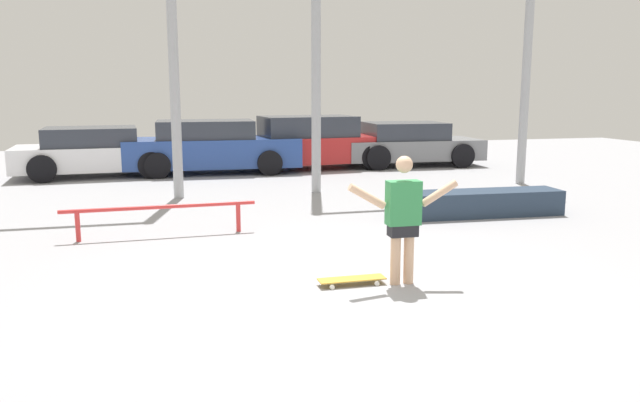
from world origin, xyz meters
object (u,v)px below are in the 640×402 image
parked_car_grey (408,144)px  parked_car_white (97,152)px  grind_rail (160,211)px  skateboard (352,279)px  parked_car_blue (211,147)px  parked_car_red (312,143)px  grind_box (481,203)px  skateboarder (403,214)px

parked_car_grey → parked_car_white: bearing=-176.9°
grind_rail → skateboard: bearing=-55.4°
parked_car_blue → parked_car_red: 2.81m
parked_car_red → parked_car_white: bearing=175.6°
skateboard → parked_car_white: size_ratio=0.19×
grind_rail → parked_car_white: parked_car_white is taller
grind_box → parked_car_grey: bearing=77.3°
skateboarder → grind_box: skateboarder is taller
skateboard → parked_car_blue: (-0.68, 10.16, 0.61)m
parked_car_white → parked_car_red: (5.69, 0.07, 0.09)m
skateboard → parked_car_red: 10.59m
parked_car_blue → parked_car_red: size_ratio=0.97×
skateboarder → parked_car_red: skateboarder is taller
grind_box → parked_car_blue: bearing=120.3°
grind_box → grind_rail: (-5.45, -0.21, 0.16)m
grind_rail → parked_car_red: parked_car_red is taller
grind_box → parked_car_red: size_ratio=0.61×
parked_car_white → parked_car_blue: size_ratio=0.90×
skateboard → parked_car_white: 10.90m
parked_car_white → parked_car_grey: size_ratio=1.01×
parked_car_white → grind_box: bearing=-48.6°
parked_car_white → parked_car_grey: bearing=-2.3°
grind_box → grind_rail: 5.46m
grind_box → parked_car_blue: size_ratio=0.63×
skateboard → grind_rail: size_ratio=0.27×
grind_box → grind_rail: size_ratio=1.00×
parked_car_blue → parked_car_red: bearing=6.6°
skateboarder → parked_car_red: size_ratio=0.31×
parked_car_grey → parked_car_blue: bearing=-175.2°
parked_car_blue → grind_rail: bearing=-98.3°
skateboard → parked_car_red: bearing=78.6°
parked_car_blue → parked_car_red: (2.80, 0.20, 0.03)m
skateboarder → skateboard: (-0.57, 0.10, -0.74)m
grind_box → parked_car_grey: parked_car_grey is taller
parked_car_red → parked_car_grey: size_ratio=1.16×
grind_box → parked_car_grey: 7.40m
skateboard → parked_car_blue: 10.20m
parked_car_grey → skateboard: bearing=-113.3°
parked_car_blue → skateboard: bearing=-83.6°
skateboarder → parked_car_white: 11.18m
parked_car_white → skateboarder: bearing=-71.4°
grind_box → parked_car_white: size_ratio=0.69×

